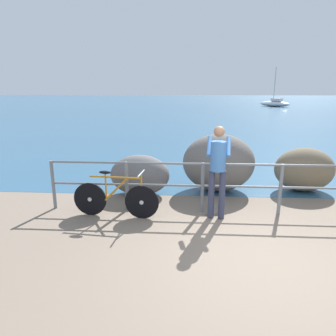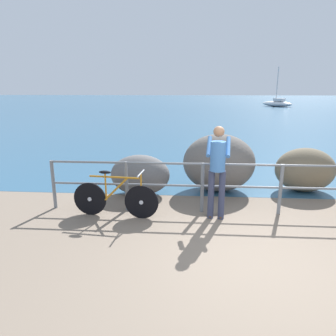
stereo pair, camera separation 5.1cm
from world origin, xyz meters
name	(u,v)px [view 1 (the left image)]	position (x,y,z in m)	size (l,w,h in m)	color
ground_plane	(202,120)	(0.00, 20.00, -0.05)	(120.00, 120.00, 0.10)	#756656
sea_surface	(194,102)	(0.00, 47.68, 0.00)	(120.00, 90.00, 0.01)	#2D5675
promenade_railing	(242,182)	(0.00, 1.76, 0.64)	(7.70, 0.07, 1.02)	slate
bicycle	(116,198)	(-2.44, 1.41, 0.39)	(1.70, 0.48, 0.92)	black
person_at_railing	(218,168)	(-0.51, 1.48, 0.99)	(0.50, 0.66, 1.78)	#333851
breakwater_boulder_main	(218,163)	(-0.32, 3.15, 0.69)	(1.72, 1.30, 1.38)	#605B56
breakwater_boulder_left	(140,175)	(-2.17, 2.72, 0.47)	(1.38, 0.86, 0.94)	#605F5F
breakwater_boulder_right	(304,170)	(1.75, 3.25, 0.53)	(1.41, 1.00, 1.06)	#6C604B
sailboat	(275,103)	(10.08, 37.07, 0.42)	(3.76, 4.25, 4.90)	white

